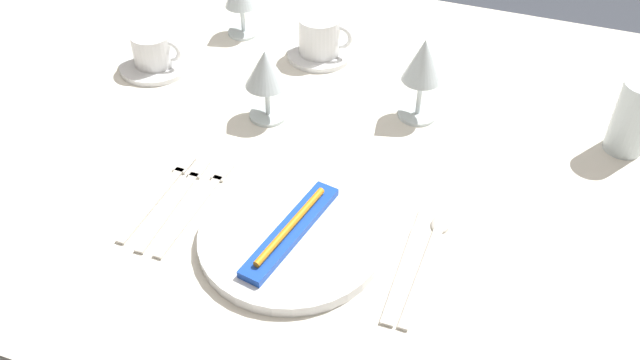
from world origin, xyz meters
The scene contains 15 objects.
dining_table centered at (0.00, 0.00, 0.66)m, with size 1.80×1.11×0.74m.
dinner_plate centered at (0.03, -0.25, 0.75)m, with size 0.27×0.27×0.02m, color white.
toothbrush_package centered at (0.03, -0.25, 0.77)m, with size 0.07×0.21×0.02m.
fork_outer centered at (-0.14, -0.23, 0.74)m, with size 0.02×0.22×0.00m.
fork_inner centered at (-0.17, -0.23, 0.74)m, with size 0.02×0.21×0.00m.
fork_salad centered at (-0.20, -0.22, 0.74)m, with size 0.02×0.21×0.00m.
dinner_knife centered at (0.19, -0.24, 0.74)m, with size 0.02×0.22×0.00m.
spoon_soup centered at (0.22, -0.21, 0.74)m, with size 0.03×0.22×0.01m.
saucer_left centered at (-0.11, 0.24, 0.74)m, with size 0.13×0.13×0.01m, color white.
coffee_cup_left centered at (-0.11, 0.24, 0.79)m, with size 0.11×0.08×0.07m.
saucer_right centered at (-0.39, 0.09, 0.74)m, with size 0.14×0.14×0.01m, color white.
coffee_cup_right centered at (-0.39, 0.09, 0.78)m, with size 0.10×0.08×0.06m.
wine_glass_centre centered at (0.12, 0.11, 0.84)m, with size 0.07×0.07×0.15m.
wine_glass_left centered at (-0.13, 0.02, 0.83)m, with size 0.07×0.07×0.13m.
drink_tumbler centered at (0.47, 0.14, 0.80)m, with size 0.06×0.06×0.13m.
Camera 1 is at (0.30, -0.87, 1.47)m, focal length 38.55 mm.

